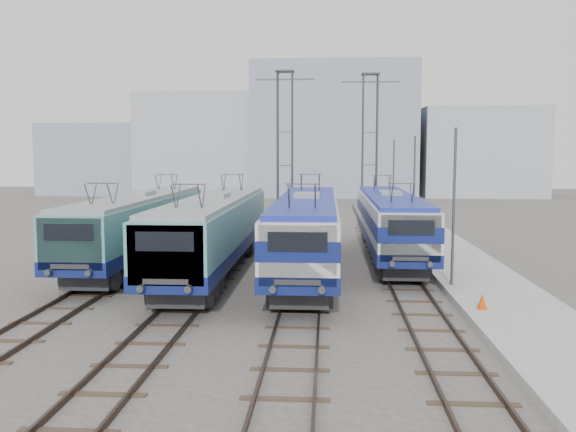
{
  "coord_description": "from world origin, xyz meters",
  "views": [
    {
      "loc": [
        3.25,
        -24.14,
        5.95
      ],
      "look_at": [
        1.22,
        7.0,
        2.7
      ],
      "focal_mm": 38.0,
      "sensor_mm": 36.0,
      "label": 1
    }
  ],
  "objects_px": {
    "mast_front": "(454,211)",
    "mast_rear": "(393,183)",
    "catenary_tower_east": "(370,144)",
    "locomotive_far_left": "(139,223)",
    "mast_mid": "(414,192)",
    "locomotive_far_right": "(390,219)",
    "catenary_tower_west": "(285,144)",
    "locomotive_center_right": "(307,227)",
    "locomotive_center_left": "(214,228)",
    "safety_cone": "(482,301)"
  },
  "relations": [
    {
      "from": "mast_front",
      "to": "mast_rear",
      "type": "bearing_deg",
      "value": 90.0
    },
    {
      "from": "catenary_tower_east",
      "to": "mast_rear",
      "type": "xyz_separation_m",
      "value": [
        2.1,
        2.0,
        -3.14
      ]
    },
    {
      "from": "locomotive_far_left",
      "to": "mast_mid",
      "type": "xyz_separation_m",
      "value": [
        15.35,
        6.56,
        1.25
      ]
    },
    {
      "from": "locomotive_far_right",
      "to": "mast_mid",
      "type": "height_order",
      "value": "mast_mid"
    },
    {
      "from": "catenary_tower_west",
      "to": "locomotive_center_right",
      "type": "bearing_deg",
      "value": -82.36
    },
    {
      "from": "locomotive_center_right",
      "to": "catenary_tower_east",
      "type": "bearing_deg",
      "value": 77.24
    },
    {
      "from": "locomotive_center_left",
      "to": "mast_mid",
      "type": "height_order",
      "value": "mast_mid"
    },
    {
      "from": "locomotive_far_left",
      "to": "catenary_tower_east",
      "type": "distance_m",
      "value": 21.66
    },
    {
      "from": "mast_front",
      "to": "catenary_tower_west",
      "type": "bearing_deg",
      "value": 113.27
    },
    {
      "from": "catenary_tower_east",
      "to": "mast_front",
      "type": "height_order",
      "value": "catenary_tower_east"
    },
    {
      "from": "mast_mid",
      "to": "mast_rear",
      "type": "xyz_separation_m",
      "value": [
        0.0,
        12.0,
        0.0
      ]
    },
    {
      "from": "mast_front",
      "to": "locomotive_center_right",
      "type": "bearing_deg",
      "value": 153.01
    },
    {
      "from": "mast_rear",
      "to": "catenary_tower_east",
      "type": "bearing_deg",
      "value": -136.4
    },
    {
      "from": "locomotive_far_left",
      "to": "mast_rear",
      "type": "bearing_deg",
      "value": 50.41
    },
    {
      "from": "locomotive_far_left",
      "to": "safety_cone",
      "type": "height_order",
      "value": "locomotive_far_left"
    },
    {
      "from": "locomotive_far_right",
      "to": "catenary_tower_west",
      "type": "height_order",
      "value": "catenary_tower_west"
    },
    {
      "from": "locomotive_center_left",
      "to": "catenary_tower_east",
      "type": "relative_size",
      "value": 1.54
    },
    {
      "from": "mast_mid",
      "to": "locomotive_far_left",
      "type": "bearing_deg",
      "value": -156.85
    },
    {
      "from": "safety_cone",
      "to": "catenary_tower_west",
      "type": "bearing_deg",
      "value": 110.18
    },
    {
      "from": "catenary_tower_east",
      "to": "mast_front",
      "type": "bearing_deg",
      "value": -84.55
    },
    {
      "from": "locomotive_center_left",
      "to": "mast_rear",
      "type": "xyz_separation_m",
      "value": [
        10.85,
        21.01,
        1.2
      ]
    },
    {
      "from": "locomotive_far_left",
      "to": "mast_mid",
      "type": "relative_size",
      "value": 2.58
    },
    {
      "from": "mast_front",
      "to": "mast_rear",
      "type": "relative_size",
      "value": 1.0
    },
    {
      "from": "locomotive_center_right",
      "to": "catenary_tower_east",
      "type": "distance_m",
      "value": 19.71
    },
    {
      "from": "catenary_tower_west",
      "to": "catenary_tower_east",
      "type": "xyz_separation_m",
      "value": [
        6.5,
        2.0,
        0.0
      ]
    },
    {
      "from": "mast_front",
      "to": "mast_rear",
      "type": "distance_m",
      "value": 24.0
    },
    {
      "from": "safety_cone",
      "to": "mast_rear",
      "type": "bearing_deg",
      "value": 90.54
    },
    {
      "from": "locomotive_center_left",
      "to": "mast_front",
      "type": "bearing_deg",
      "value": -15.43
    },
    {
      "from": "safety_cone",
      "to": "locomotive_far_left",
      "type": "bearing_deg",
      "value": 148.53
    },
    {
      "from": "locomotive_far_left",
      "to": "mast_mid",
      "type": "height_order",
      "value": "mast_mid"
    },
    {
      "from": "locomotive_center_right",
      "to": "catenary_tower_west",
      "type": "height_order",
      "value": "catenary_tower_west"
    },
    {
      "from": "locomotive_center_left",
      "to": "mast_rear",
      "type": "bearing_deg",
      "value": 62.68
    },
    {
      "from": "mast_mid",
      "to": "catenary_tower_east",
      "type": "bearing_deg",
      "value": 101.86
    },
    {
      "from": "locomotive_center_left",
      "to": "locomotive_far_right",
      "type": "height_order",
      "value": "locomotive_center_left"
    },
    {
      "from": "locomotive_far_left",
      "to": "locomotive_center_right",
      "type": "bearing_deg",
      "value": -13.76
    },
    {
      "from": "catenary_tower_west",
      "to": "mast_front",
      "type": "distance_m",
      "value": 22.0
    },
    {
      "from": "mast_front",
      "to": "mast_mid",
      "type": "bearing_deg",
      "value": 90.0
    },
    {
      "from": "catenary_tower_east",
      "to": "locomotive_far_left",
      "type": "bearing_deg",
      "value": -128.66
    },
    {
      "from": "locomotive_far_left",
      "to": "mast_front",
      "type": "bearing_deg",
      "value": -19.51
    },
    {
      "from": "mast_mid",
      "to": "locomotive_far_right",
      "type": "bearing_deg",
      "value": -115.37
    },
    {
      "from": "locomotive_center_right",
      "to": "catenary_tower_west",
      "type": "relative_size",
      "value": 1.55
    },
    {
      "from": "mast_mid",
      "to": "mast_rear",
      "type": "distance_m",
      "value": 12.0
    },
    {
      "from": "catenary_tower_east",
      "to": "mast_front",
      "type": "xyz_separation_m",
      "value": [
        2.1,
        -22.0,
        -3.14
      ]
    },
    {
      "from": "catenary_tower_east",
      "to": "mast_front",
      "type": "distance_m",
      "value": 22.32
    },
    {
      "from": "locomotive_center_right",
      "to": "mast_rear",
      "type": "bearing_deg",
      "value": 73.0
    },
    {
      "from": "mast_rear",
      "to": "safety_cone",
      "type": "bearing_deg",
      "value": -89.46
    },
    {
      "from": "locomotive_far_left",
      "to": "locomotive_center_left",
      "type": "xyz_separation_m",
      "value": [
        4.5,
        -2.44,
        0.05
      ]
    },
    {
      "from": "locomotive_center_left",
      "to": "locomotive_far_left",
      "type": "bearing_deg",
      "value": 151.5
    },
    {
      "from": "locomotive_far_right",
      "to": "catenary_tower_east",
      "type": "xyz_separation_m",
      "value": [
        -0.25,
        13.9,
        4.38
      ]
    },
    {
      "from": "mast_front",
      "to": "locomotive_far_left",
      "type": "bearing_deg",
      "value": 160.49
    }
  ]
}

